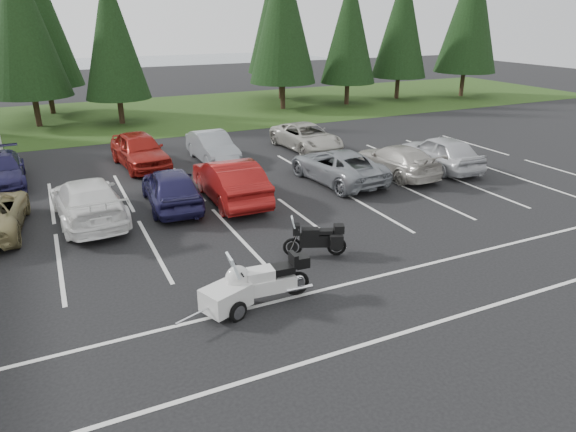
# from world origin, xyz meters

# --- Properties ---
(ground) EXTENTS (120.00, 120.00, 0.00)m
(ground) POSITION_xyz_m (0.00, 0.00, 0.00)
(ground) COLOR black
(ground) RESTS_ON ground
(grass_strip) EXTENTS (80.00, 16.00, 0.01)m
(grass_strip) POSITION_xyz_m (0.00, 24.00, 0.01)
(grass_strip) COLOR #233A12
(grass_strip) RESTS_ON ground
(lake_water) EXTENTS (70.00, 50.00, 0.02)m
(lake_water) POSITION_xyz_m (4.00, 55.00, 0.00)
(lake_water) COLOR slate
(lake_water) RESTS_ON ground
(stall_markings) EXTENTS (32.00, 16.00, 0.01)m
(stall_markings) POSITION_xyz_m (0.00, 2.00, 0.00)
(stall_markings) COLOR silver
(stall_markings) RESTS_ON ground
(conifer_4) EXTENTS (4.80, 4.80, 11.17)m
(conifer_4) POSITION_xyz_m (-5.00, 22.90, 6.53)
(conifer_4) COLOR #332316
(conifer_4) RESTS_ON ground
(conifer_5) EXTENTS (4.14, 4.14, 9.63)m
(conifer_5) POSITION_xyz_m (0.00, 21.60, 5.63)
(conifer_5) COLOR #332316
(conifer_5) RESTS_ON ground
(conifer_6) EXTENTS (4.93, 4.93, 11.48)m
(conifer_6) POSITION_xyz_m (12.00, 22.10, 6.71)
(conifer_6) COLOR #332316
(conifer_6) RESTS_ON ground
(conifer_7) EXTENTS (4.27, 4.27, 9.94)m
(conifer_7) POSITION_xyz_m (17.50, 21.80, 5.81)
(conifer_7) COLOR #332316
(conifer_7) RESTS_ON ground
(conifer_8) EXTENTS (4.53, 4.53, 10.56)m
(conifer_8) POSITION_xyz_m (23.00, 22.60, 6.17)
(conifer_8) COLOR #332316
(conifer_8) RESTS_ON ground
(conifer_9) EXTENTS (5.19, 5.19, 12.10)m
(conifer_9) POSITION_xyz_m (29.00, 21.30, 7.07)
(conifer_9) COLOR #332316
(conifer_9) RESTS_ON ground
(conifer_back_b) EXTENTS (4.97, 4.97, 11.58)m
(conifer_back_b) POSITION_xyz_m (-4.00, 27.50, 6.77)
(conifer_back_b) COLOR #332316
(conifer_back_b) RESTS_ON ground
(conifer_back_c) EXTENTS (5.50, 5.50, 12.81)m
(conifer_back_c) POSITION_xyz_m (14.00, 26.80, 7.49)
(conifer_back_c) COLOR #332316
(conifer_back_c) RESTS_ON ground
(car_near_3) EXTENTS (2.45, 5.34, 1.51)m
(car_near_3) POSITION_xyz_m (-3.72, 4.31, 0.76)
(car_near_3) COLOR white
(car_near_3) RESTS_ON ground
(car_near_4) EXTENTS (2.04, 4.55, 1.52)m
(car_near_4) POSITION_xyz_m (-0.76, 4.49, 0.76)
(car_near_4) COLOR #1E1B45
(car_near_4) RESTS_ON ground
(car_near_5) EXTENTS (1.84, 5.01, 1.64)m
(car_near_5) POSITION_xyz_m (1.45, 4.17, 0.82)
(car_near_5) COLOR maroon
(car_near_5) RESTS_ON ground
(car_near_6) EXTENTS (2.76, 5.22, 1.40)m
(car_near_6) POSITION_xyz_m (6.44, 4.52, 0.70)
(car_near_6) COLOR gray
(car_near_6) RESTS_ON ground
(car_near_7) EXTENTS (2.18, 4.79, 1.36)m
(car_near_7) POSITION_xyz_m (9.29, 4.23, 0.68)
(car_near_7) COLOR #A49F96
(car_near_7) RESTS_ON ground
(car_near_8) EXTENTS (2.11, 4.72, 1.58)m
(car_near_8) POSITION_xyz_m (11.79, 4.16, 0.79)
(car_near_8) COLOR #BABBBF
(car_near_8) RESTS_ON ground
(car_far_1) EXTENTS (2.02, 4.65, 1.33)m
(car_far_1) POSITION_xyz_m (-6.65, 10.10, 0.67)
(car_far_1) COLOR #1F1C46
(car_far_1) RESTS_ON ground
(car_far_2) EXTENTS (2.41, 4.94, 1.62)m
(car_far_2) POSITION_xyz_m (-0.82, 10.49, 0.81)
(car_far_2) COLOR maroon
(car_far_2) RESTS_ON ground
(car_far_3) EXTENTS (1.60, 4.35, 1.42)m
(car_far_3) POSITION_xyz_m (2.58, 9.96, 0.71)
(car_far_3) COLOR gray
(car_far_3) RESTS_ON ground
(car_far_4) EXTENTS (2.58, 5.01, 1.35)m
(car_far_4) POSITION_xyz_m (7.83, 10.10, 0.68)
(car_far_4) COLOR #ABA89D
(car_far_4) RESTS_ON ground
(touring_motorcycle) EXTENTS (2.69, 0.98, 1.46)m
(touring_motorcycle) POSITION_xyz_m (-0.28, -3.37, 0.73)
(touring_motorcycle) COLOR silver
(touring_motorcycle) RESTS_ON ground
(cargo_trailer) EXTENTS (1.84, 1.45, 0.75)m
(cargo_trailer) POSITION_xyz_m (-1.36, -3.49, 0.37)
(cargo_trailer) COLOR silver
(cargo_trailer) RESTS_ON ground
(adventure_motorcycle) EXTENTS (2.22, 1.50, 1.28)m
(adventure_motorcycle) POSITION_xyz_m (2.09, -1.57, 0.64)
(adventure_motorcycle) COLOR black
(adventure_motorcycle) RESTS_ON ground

